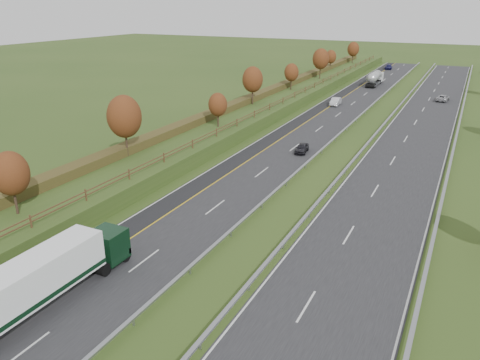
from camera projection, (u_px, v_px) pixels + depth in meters
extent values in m
plane|color=#304819|center=(353.00, 140.00, 72.64)|extent=(400.00, 400.00, 0.00)
cube|color=black|center=(314.00, 127.00, 80.14)|extent=(10.50, 200.00, 0.04)
cube|color=black|center=(415.00, 138.00, 73.30)|extent=(10.50, 200.00, 0.04)
cube|color=black|center=(293.00, 124.00, 81.69)|extent=(3.00, 200.00, 0.04)
cube|color=silver|center=(286.00, 123.00, 82.22)|extent=(0.15, 200.00, 0.01)
cube|color=gold|center=(301.00, 125.00, 81.06)|extent=(0.15, 200.00, 0.01)
cube|color=silver|center=(343.00, 130.00, 78.03)|extent=(0.15, 200.00, 0.01)
cube|color=silver|center=(382.00, 134.00, 75.38)|extent=(0.15, 200.00, 0.01)
cube|color=silver|center=(450.00, 142.00, 71.20)|extent=(0.15, 200.00, 0.01)
cube|color=silver|center=(24.00, 351.00, 28.48)|extent=(0.15, 4.00, 0.01)
cube|color=silver|center=(144.00, 260.00, 38.54)|extent=(0.15, 4.00, 0.01)
cube|color=silver|center=(306.00, 306.00, 32.75)|extent=(0.15, 4.00, 0.01)
cube|color=silver|center=(215.00, 207.00, 48.60)|extent=(0.15, 4.00, 0.01)
cube|color=silver|center=(349.00, 235.00, 42.80)|extent=(0.15, 4.00, 0.01)
cube|color=silver|center=(262.00, 172.00, 58.66)|extent=(0.15, 4.00, 0.01)
cube|color=silver|center=(375.00, 191.00, 52.86)|extent=(0.15, 4.00, 0.01)
cube|color=silver|center=(295.00, 147.00, 68.71)|extent=(0.15, 4.00, 0.01)
cube|color=silver|center=(393.00, 161.00, 62.92)|extent=(0.15, 4.00, 0.01)
cube|color=silver|center=(319.00, 129.00, 78.77)|extent=(0.15, 4.00, 0.01)
cube|color=silver|center=(406.00, 139.00, 72.97)|extent=(0.15, 4.00, 0.01)
cube|color=silver|center=(338.00, 114.00, 88.83)|extent=(0.15, 4.00, 0.01)
cube|color=silver|center=(416.00, 122.00, 83.03)|extent=(0.15, 4.00, 0.01)
cube|color=silver|center=(353.00, 103.00, 98.88)|extent=(0.15, 4.00, 0.01)
cube|color=silver|center=(423.00, 109.00, 93.09)|extent=(0.15, 4.00, 0.01)
cube|color=silver|center=(366.00, 94.00, 108.94)|extent=(0.15, 4.00, 0.01)
cube|color=silver|center=(429.00, 99.00, 103.14)|extent=(0.15, 4.00, 0.01)
cube|color=silver|center=(376.00, 86.00, 119.00)|extent=(0.15, 4.00, 0.01)
cube|color=silver|center=(434.00, 90.00, 113.20)|extent=(0.15, 4.00, 0.01)
cube|color=silver|center=(384.00, 80.00, 129.06)|extent=(0.15, 4.00, 0.01)
cube|color=silver|center=(439.00, 83.00, 123.26)|extent=(0.15, 4.00, 0.01)
cube|color=silver|center=(392.00, 74.00, 139.11)|extent=(0.15, 4.00, 0.01)
cube|color=silver|center=(442.00, 77.00, 133.32)|extent=(0.15, 4.00, 0.01)
cube|color=silver|center=(398.00, 69.00, 149.17)|extent=(0.15, 4.00, 0.01)
cube|color=silver|center=(445.00, 72.00, 143.37)|extent=(0.15, 4.00, 0.01)
cube|color=silver|center=(404.00, 65.00, 159.23)|extent=(0.15, 4.00, 0.01)
cube|color=silver|center=(448.00, 67.00, 153.43)|extent=(0.15, 4.00, 0.01)
cube|color=#304819|center=(246.00, 114.00, 85.17)|extent=(12.00, 200.00, 2.00)
cube|color=#3D3D19|center=(236.00, 104.00, 85.45)|extent=(2.20, 180.00, 1.10)
cube|color=#422B19|center=(269.00, 108.00, 82.76)|extent=(0.08, 184.00, 0.10)
cube|color=#422B19|center=(269.00, 105.00, 82.61)|extent=(0.08, 184.00, 0.10)
cube|color=#422B19|center=(31.00, 221.00, 39.58)|extent=(0.12, 0.12, 1.20)
cube|color=#422B19|center=(86.00, 195.00, 45.02)|extent=(0.12, 0.12, 1.20)
cube|color=#422B19|center=(129.00, 174.00, 50.47)|extent=(0.12, 0.12, 1.20)
cube|color=#422B19|center=(164.00, 158.00, 55.92)|extent=(0.12, 0.12, 1.20)
cube|color=#422B19|center=(193.00, 144.00, 61.37)|extent=(0.12, 0.12, 1.20)
cube|color=#422B19|center=(217.00, 132.00, 66.82)|extent=(0.12, 0.12, 1.20)
cube|color=#422B19|center=(237.00, 123.00, 72.26)|extent=(0.12, 0.12, 1.20)
cube|color=#422B19|center=(254.00, 114.00, 77.71)|extent=(0.12, 0.12, 1.20)
cube|color=#422B19|center=(270.00, 107.00, 83.16)|extent=(0.12, 0.12, 1.20)
cube|color=#422B19|center=(283.00, 100.00, 88.61)|extent=(0.12, 0.12, 1.20)
cube|color=#422B19|center=(295.00, 95.00, 94.05)|extent=(0.12, 0.12, 1.20)
cube|color=#422B19|center=(305.00, 90.00, 99.50)|extent=(0.12, 0.12, 1.20)
cube|color=#422B19|center=(315.00, 85.00, 104.95)|extent=(0.12, 0.12, 1.20)
cube|color=#422B19|center=(323.00, 81.00, 110.40)|extent=(0.12, 0.12, 1.20)
cube|color=#422B19|center=(331.00, 77.00, 115.84)|extent=(0.12, 0.12, 1.20)
cube|color=#422B19|center=(338.00, 74.00, 121.29)|extent=(0.12, 0.12, 1.20)
cube|color=#422B19|center=(344.00, 71.00, 126.74)|extent=(0.12, 0.12, 1.20)
cube|color=#422B19|center=(350.00, 68.00, 132.19)|extent=(0.12, 0.12, 1.20)
cube|color=#422B19|center=(356.00, 66.00, 137.63)|extent=(0.12, 0.12, 1.20)
cube|color=#422B19|center=(361.00, 63.00, 143.08)|extent=(0.12, 0.12, 1.20)
cube|color=#422B19|center=(365.00, 61.00, 148.53)|extent=(0.12, 0.12, 1.20)
cube|color=#422B19|center=(369.00, 59.00, 153.98)|extent=(0.12, 0.12, 1.20)
cube|color=#422B19|center=(373.00, 57.00, 159.42)|extent=(0.12, 0.12, 1.20)
cube|color=gray|center=(347.00, 127.00, 77.56)|extent=(0.32, 200.00, 0.18)
cube|color=gray|center=(134.00, 322.00, 30.75)|extent=(0.10, 0.14, 0.56)
cube|color=gray|center=(190.00, 271.00, 36.62)|extent=(0.10, 0.14, 0.56)
cube|color=gray|center=(231.00, 234.00, 42.48)|extent=(0.10, 0.14, 0.56)
cube|color=gray|center=(262.00, 206.00, 48.35)|extent=(0.10, 0.14, 0.56)
cube|color=gray|center=(286.00, 184.00, 54.22)|extent=(0.10, 0.14, 0.56)
cube|color=gray|center=(306.00, 166.00, 60.08)|extent=(0.10, 0.14, 0.56)
cube|color=gray|center=(322.00, 152.00, 65.95)|extent=(0.10, 0.14, 0.56)
cube|color=gray|center=(335.00, 139.00, 71.82)|extent=(0.10, 0.14, 0.56)
cube|color=gray|center=(347.00, 129.00, 77.68)|extent=(0.10, 0.14, 0.56)
cube|color=gray|center=(357.00, 120.00, 83.55)|extent=(0.10, 0.14, 0.56)
cube|color=gray|center=(365.00, 112.00, 89.42)|extent=(0.10, 0.14, 0.56)
cube|color=gray|center=(373.00, 106.00, 95.28)|extent=(0.10, 0.14, 0.56)
cube|color=gray|center=(379.00, 100.00, 101.15)|extent=(0.10, 0.14, 0.56)
cube|color=gray|center=(385.00, 94.00, 107.02)|extent=(0.10, 0.14, 0.56)
cube|color=gray|center=(390.00, 90.00, 112.88)|extent=(0.10, 0.14, 0.56)
cube|color=gray|center=(395.00, 85.00, 118.75)|extent=(0.10, 0.14, 0.56)
cube|color=gray|center=(400.00, 81.00, 124.62)|extent=(0.10, 0.14, 0.56)
cube|color=gray|center=(403.00, 78.00, 130.48)|extent=(0.10, 0.14, 0.56)
cube|color=gray|center=(407.00, 75.00, 136.35)|extent=(0.10, 0.14, 0.56)
cube|color=gray|center=(410.00, 72.00, 142.22)|extent=(0.10, 0.14, 0.56)
cube|color=gray|center=(413.00, 69.00, 148.08)|extent=(0.10, 0.14, 0.56)
cube|color=gray|center=(416.00, 66.00, 153.95)|extent=(0.10, 0.14, 0.56)
cube|color=gray|center=(419.00, 64.00, 159.82)|extent=(0.10, 0.14, 0.56)
cube|color=gray|center=(378.00, 131.00, 75.45)|extent=(0.32, 200.00, 0.18)
cube|color=gray|center=(200.00, 346.00, 28.64)|extent=(0.10, 0.14, 0.56)
cube|color=gray|center=(249.00, 287.00, 34.51)|extent=(0.10, 0.14, 0.56)
cube|color=gray|center=(283.00, 246.00, 40.37)|extent=(0.10, 0.14, 0.56)
cube|color=gray|center=(309.00, 215.00, 46.24)|extent=(0.10, 0.14, 0.56)
cube|color=gray|center=(329.00, 191.00, 52.11)|extent=(0.10, 0.14, 0.56)
cube|color=gray|center=(345.00, 172.00, 57.97)|extent=(0.10, 0.14, 0.56)
cube|color=gray|center=(358.00, 156.00, 63.84)|extent=(0.10, 0.14, 0.56)
cube|color=gray|center=(369.00, 144.00, 69.71)|extent=(0.10, 0.14, 0.56)
cube|color=gray|center=(378.00, 133.00, 75.57)|extent=(0.10, 0.14, 0.56)
cube|color=gray|center=(386.00, 123.00, 81.44)|extent=(0.10, 0.14, 0.56)
cube|color=gray|center=(393.00, 115.00, 87.31)|extent=(0.10, 0.14, 0.56)
cube|color=gray|center=(399.00, 108.00, 93.17)|extent=(0.10, 0.14, 0.56)
cube|color=gray|center=(404.00, 102.00, 99.04)|extent=(0.10, 0.14, 0.56)
cube|color=gray|center=(408.00, 96.00, 104.91)|extent=(0.10, 0.14, 0.56)
cube|color=gray|center=(413.00, 91.00, 110.77)|extent=(0.10, 0.14, 0.56)
cube|color=gray|center=(416.00, 87.00, 116.64)|extent=(0.10, 0.14, 0.56)
cube|color=gray|center=(420.00, 83.00, 122.51)|extent=(0.10, 0.14, 0.56)
cube|color=gray|center=(423.00, 79.00, 128.37)|extent=(0.10, 0.14, 0.56)
cube|color=gray|center=(426.00, 76.00, 134.24)|extent=(0.10, 0.14, 0.56)
cube|color=gray|center=(428.00, 73.00, 140.11)|extent=(0.10, 0.14, 0.56)
cube|color=gray|center=(430.00, 70.00, 145.97)|extent=(0.10, 0.14, 0.56)
cube|color=gray|center=(433.00, 67.00, 151.84)|extent=(0.10, 0.14, 0.56)
cube|color=gray|center=(435.00, 65.00, 157.71)|extent=(0.10, 0.14, 0.56)
cube|color=gray|center=(456.00, 139.00, 70.69)|extent=(0.32, 200.00, 0.18)
cube|color=gray|center=(424.00, 278.00, 35.61)|extent=(0.10, 0.14, 0.56)
cube|color=gray|center=(440.00, 210.00, 47.34)|extent=(0.10, 0.14, 0.56)
cube|color=gray|center=(449.00, 169.00, 59.08)|extent=(0.10, 0.14, 0.56)
cube|color=gray|center=(455.00, 141.00, 70.81)|extent=(0.10, 0.14, 0.56)
cube|color=gray|center=(460.00, 122.00, 82.54)|extent=(0.10, 0.14, 0.56)
cube|color=gray|center=(463.00, 107.00, 94.28)|extent=(0.10, 0.14, 0.56)
cube|color=gray|center=(466.00, 95.00, 106.01)|extent=(0.10, 0.14, 0.56)
cube|color=gray|center=(468.00, 86.00, 117.74)|extent=(0.10, 0.14, 0.56)
cube|color=gray|center=(470.00, 78.00, 129.48)|extent=(0.10, 0.14, 0.56)
cube|color=gray|center=(471.00, 72.00, 141.21)|extent=(0.10, 0.14, 0.56)
cube|color=gray|center=(472.00, 67.00, 152.94)|extent=(0.10, 0.14, 0.56)
cylinder|color=#2D2116|center=(16.00, 201.00, 42.06)|extent=(0.24, 0.24, 2.43)
ellipsoid|color=#542712|center=(10.00, 173.00, 41.12)|extent=(3.24, 3.24, 4.05)
cylinder|color=#2D2116|center=(127.00, 144.00, 57.85)|extent=(0.24, 0.24, 3.15)
ellipsoid|color=#542712|center=(124.00, 116.00, 56.62)|extent=(4.20, 4.20, 5.25)
cylinder|color=#2D2116|center=(218.00, 120.00, 71.87)|extent=(0.24, 0.24, 2.16)
ellipsoid|color=#542712|center=(218.00, 105.00, 71.03)|extent=(2.88, 2.88, 3.60)
cylinder|color=#2D2116|center=(252.00, 96.00, 87.86)|extent=(0.24, 0.24, 2.88)
ellipsoid|color=#542712|center=(253.00, 79.00, 86.74)|extent=(3.84, 3.84, 4.80)
cylinder|color=#2D2116|center=(291.00, 84.00, 102.63)|extent=(0.24, 0.24, 2.34)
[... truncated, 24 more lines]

